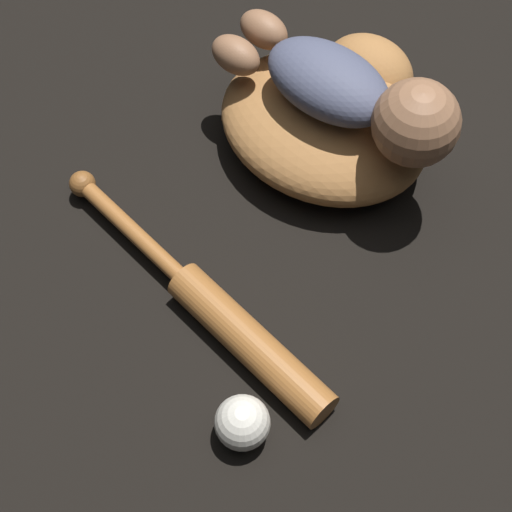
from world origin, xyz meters
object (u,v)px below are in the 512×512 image
object	(u,v)px
baby_figure	(355,94)
baseball	(242,423)
baseball_bat	(222,317)
baseball_glove	(331,116)

from	to	relation	value
baby_figure	baseball	world-z (taller)	baby_figure
baseball_bat	baseball_glove	bearing A→B (deg)	115.81
baseball_glove	baseball_bat	size ratio (longest dim) A/B	0.76
baby_figure	baseball_bat	size ratio (longest dim) A/B	0.76
baseball_bat	baseball	bearing A→B (deg)	-27.49
baby_figure	baseball_glove	bearing A→B (deg)	168.45
baseball_glove	baseball	world-z (taller)	baseball_glove
baseball_bat	baseball	world-z (taller)	baseball
baby_figure	baseball	distance (m)	0.46
baby_figure	baseball	xyz separation A→B (m)	(0.24, -0.38, -0.12)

